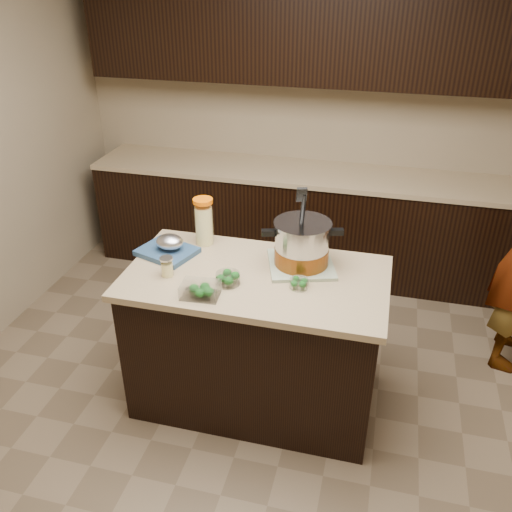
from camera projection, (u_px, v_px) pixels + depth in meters
The scene contains 12 objects.
ground_plane at pixel (256, 396), 3.45m from camera, with size 4.00×4.00×0.00m, color brown.
room_shell at pixel (256, 130), 2.61m from camera, with size 4.04×4.04×2.72m.
back_cabinets at pixel (308, 165), 4.46m from camera, with size 3.60×0.63×2.33m.
island at pixel (256, 339), 3.22m from camera, with size 1.46×0.81×0.90m.
dish_towel at pixel (301, 264), 3.09m from camera, with size 0.36×0.36×0.02m, color #5D7C53.
stock_pot at pixel (302, 246), 3.03m from camera, with size 0.45×0.40×0.46m.
lemonade_pitcher at pixel (204, 223), 3.27m from camera, with size 0.15×0.15×0.29m.
mason_jar at pixel (167, 267), 2.98m from camera, with size 0.07×0.07×0.12m.
broccoli_tub_left at pixel (228, 279), 2.91m from camera, with size 0.14×0.14×0.06m.
broccoli_tub_right at pixel (299, 284), 2.88m from camera, with size 0.14×0.14×0.05m.
broccoli_tub_rect at pixel (200, 290), 2.81m from camera, with size 0.21×0.16×0.07m.
blue_tray at pixel (168, 248), 3.19m from camera, with size 0.38×0.34×0.12m.
Camera 1 is at (0.63, -2.49, 2.46)m, focal length 38.00 mm.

